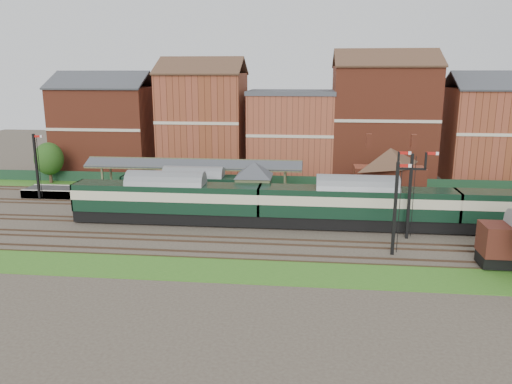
# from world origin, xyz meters

# --- Properties ---
(ground) EXTENTS (160.00, 160.00, 0.00)m
(ground) POSITION_xyz_m (0.00, 0.00, 0.00)
(ground) COLOR #473D33
(ground) RESTS_ON ground
(grass_back) EXTENTS (90.00, 4.50, 0.06)m
(grass_back) POSITION_xyz_m (0.00, 16.00, 0.03)
(grass_back) COLOR #2D6619
(grass_back) RESTS_ON ground
(grass_front) EXTENTS (90.00, 5.00, 0.06)m
(grass_front) POSITION_xyz_m (0.00, -12.00, 0.03)
(grass_front) COLOR #2D6619
(grass_front) RESTS_ON ground
(fence) EXTENTS (90.00, 0.12, 1.50)m
(fence) POSITION_xyz_m (0.00, 18.00, 0.75)
(fence) COLOR #193823
(fence) RESTS_ON ground
(platform) EXTENTS (55.00, 3.40, 1.00)m
(platform) POSITION_xyz_m (-5.00, 9.75, 0.50)
(platform) COLOR #2D2D2D
(platform) RESTS_ON ground
(signal_box) EXTENTS (5.40, 5.40, 6.00)m
(signal_box) POSITION_xyz_m (-3.00, 3.25, 3.19)
(signal_box) COLOR #677654
(signal_box) RESTS_ON ground
(brick_hut) EXTENTS (3.20, 2.64, 2.94)m
(brick_hut) POSITION_xyz_m (5.00, 3.25, 1.20)
(brick_hut) COLOR brown
(brick_hut) RESTS_ON ground
(station_building) EXTENTS (8.10, 8.10, 5.90)m
(station_building) POSITION_xyz_m (12.00, 9.75, 3.96)
(station_building) COLOR brown
(station_building) RESTS_ON platform
(canopy) EXTENTS (26.00, 3.89, 4.08)m
(canopy) POSITION_xyz_m (-11.00, 9.75, 4.58)
(canopy) COLOR #505434
(canopy) RESTS_ON platform
(semaphore_bracket) EXTENTS (3.60, 0.25, 8.18)m
(semaphore_bracket) POSITION_xyz_m (12.04, -2.50, 4.63)
(semaphore_bracket) COLOR black
(semaphore_bracket) RESTS_ON ground
(semaphore_platform_end) EXTENTS (1.23, 0.25, 8.00)m
(semaphore_platform_end) POSITION_xyz_m (-29.98, 8.00, 4.16)
(semaphore_platform_end) COLOR black
(semaphore_platform_end) RESTS_ON ground
(semaphore_siding) EXTENTS (1.23, 0.25, 8.00)m
(semaphore_siding) POSITION_xyz_m (10.02, -7.00, 4.16)
(semaphore_siding) COLOR black
(semaphore_siding) RESTS_ON ground
(town_backdrop) EXTENTS (69.00, 10.00, 16.00)m
(town_backdrop) POSITION_xyz_m (-0.18, 25.00, 7.00)
(town_backdrop) COLOR brown
(town_backdrop) RESTS_ON ground
(dmu_train) EXTENTS (57.28, 3.01, 4.40)m
(dmu_train) POSITION_xyz_m (7.48, 0.00, 2.56)
(dmu_train) COLOR black
(dmu_train) RESTS_ON ground
(platform_railcar) EXTENTS (16.57, 2.61, 3.81)m
(platform_railcar) POSITION_xyz_m (-10.28, 6.50, 2.24)
(platform_railcar) COLOR black
(platform_railcar) RESTS_ON ground
(tree_back) EXTENTS (3.93, 3.93, 5.74)m
(tree_back) POSITION_xyz_m (-33.09, 16.60, 3.47)
(tree_back) COLOR #382619
(tree_back) RESTS_ON ground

